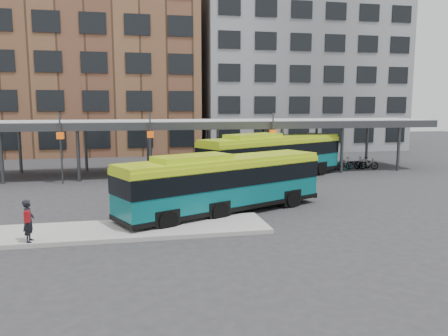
# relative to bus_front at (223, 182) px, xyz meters

# --- Properties ---
(ground) EXTENTS (120.00, 120.00, 0.00)m
(ground) POSITION_rel_bus_front_xyz_m (-0.14, 0.64, -1.58)
(ground) COLOR #28282B
(ground) RESTS_ON ground
(boarding_island) EXTENTS (14.00, 3.00, 0.18)m
(boarding_island) POSITION_rel_bus_front_xyz_m (-5.64, -2.36, -1.49)
(boarding_island) COLOR gray
(boarding_island) RESTS_ON ground
(canopy) EXTENTS (40.00, 6.53, 4.80)m
(canopy) POSITION_rel_bus_front_xyz_m (-0.20, 13.51, 2.33)
(canopy) COLOR #999B9E
(canopy) RESTS_ON ground
(building_brick) EXTENTS (26.00, 14.00, 22.00)m
(building_brick) POSITION_rel_bus_front_xyz_m (-10.14, 32.64, 9.42)
(building_brick) COLOR brown
(building_brick) RESTS_ON ground
(building_grey) EXTENTS (24.00, 14.00, 20.00)m
(building_grey) POSITION_rel_bus_front_xyz_m (15.86, 32.64, 8.42)
(building_grey) COLOR slate
(building_grey) RESTS_ON ground
(bus_front) EXTENTS (10.93, 6.77, 3.03)m
(bus_front) POSITION_rel_bus_front_xyz_m (0.00, 0.00, 0.00)
(bus_front) COLOR #085459
(bus_front) RESTS_ON ground
(bus_rear) EXTENTS (11.96, 8.05, 3.36)m
(bus_rear) POSITION_rel_bus_front_xyz_m (5.57, 9.45, 0.17)
(bus_rear) COLOR #085459
(bus_rear) RESTS_ON ground
(pedestrian) EXTENTS (0.39, 0.63, 1.63)m
(pedestrian) POSITION_rel_bus_front_xyz_m (-8.23, -3.57, -0.57)
(pedestrian) COLOR black
(pedestrian) RESTS_ON boarding_island
(bike_rack) EXTENTS (6.00, 1.37, 1.07)m
(bike_rack) POSITION_rel_bus_front_xyz_m (13.04, 12.63, -1.09)
(bike_rack) COLOR slate
(bike_rack) RESTS_ON ground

